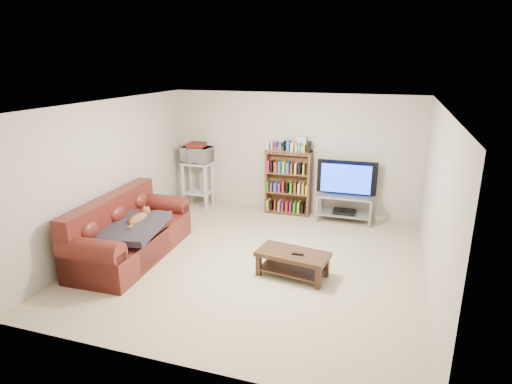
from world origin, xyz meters
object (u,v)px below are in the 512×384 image
at_px(coffee_table, 293,260).
at_px(bookshelf, 288,181).
at_px(sofa, 127,236).
at_px(tv_stand, 345,204).

relative_size(coffee_table, bookshelf, 0.83).
distance_m(sofa, tv_stand, 4.05).
relative_size(sofa, bookshelf, 1.76).
xyz_separation_m(sofa, tv_stand, (3.10, 2.60, 0.02)).
distance_m(sofa, bookshelf, 3.35).
xyz_separation_m(sofa, coffee_table, (2.65, 0.14, -0.08)).
height_order(sofa, coffee_table, sofa).
bearing_deg(sofa, coffee_table, 0.86).
bearing_deg(coffee_table, bookshelf, 113.74).
bearing_deg(tv_stand, bookshelf, 174.49).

